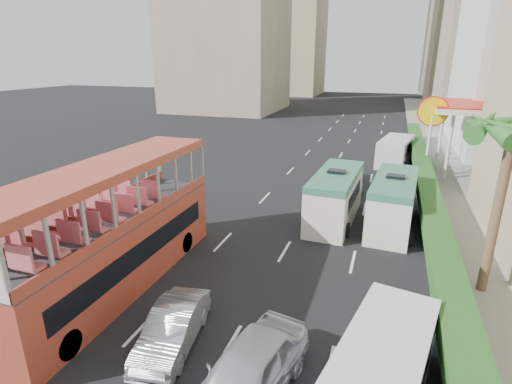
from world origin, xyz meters
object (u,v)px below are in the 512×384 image
at_px(minibus_far, 393,203).
at_px(panel_van_near, 383,369).
at_px(minibus_near, 335,197).
at_px(panel_van_far, 395,151).
at_px(van_asset, 341,186).
at_px(shell_station, 473,139).
at_px(double_decker_bus, 113,228).
at_px(car_silver_lane_a, 174,345).
at_px(palm_tree, 496,213).

xyz_separation_m(minibus_far, panel_van_near, (-0.07, -12.35, -0.39)).
relative_size(minibus_near, panel_van_far, 1.13).
bearing_deg(panel_van_far, minibus_far, -80.14).
distance_m(van_asset, shell_station, 11.71).
relative_size(double_decker_bus, panel_van_near, 2.20).
height_order(van_asset, panel_van_far, panel_van_far).
bearing_deg(minibus_far, car_silver_lane_a, -113.27).
relative_size(minibus_far, panel_van_far, 1.12).
bearing_deg(van_asset, car_silver_lane_a, -110.51).
relative_size(van_asset, panel_van_near, 1.08).
bearing_deg(minibus_far, panel_van_near, -85.88).
bearing_deg(minibus_near, palm_tree, -37.64).
bearing_deg(panel_van_far, panel_van_near, -80.13).
height_order(minibus_far, panel_van_near, minibus_far).
relative_size(double_decker_bus, car_silver_lane_a, 2.80).
relative_size(double_decker_bus, shell_station, 1.38).
bearing_deg(palm_tree, shell_station, 83.40).
bearing_deg(panel_van_near, minibus_near, 115.62).
distance_m(car_silver_lane_a, shell_station, 28.35).
distance_m(minibus_far, palm_tree, 7.02).
xyz_separation_m(minibus_near, panel_van_near, (3.00, -12.22, -0.40)).
height_order(van_asset, panel_van_near, panel_van_near).
bearing_deg(minibus_near, minibus_far, 5.53).
distance_m(van_asset, minibus_far, 7.50).
bearing_deg(car_silver_lane_a, panel_van_far, 67.75).
height_order(van_asset, minibus_far, minibus_far).
relative_size(minibus_near, shell_station, 0.79).
distance_m(panel_van_near, palm_tree, 7.84).
relative_size(minibus_far, panel_van_near, 1.25).
bearing_deg(van_asset, panel_van_near, -91.29).
relative_size(car_silver_lane_a, panel_van_far, 0.71).
height_order(panel_van_near, palm_tree, palm_tree).
xyz_separation_m(car_silver_lane_a, van_asset, (2.93, 18.75, 0.00)).
bearing_deg(minibus_near, car_silver_lane_a, -102.38).
relative_size(panel_van_far, palm_tree, 0.87).
relative_size(car_silver_lane_a, minibus_near, 0.62).
height_order(minibus_near, panel_van_near, minibus_near).
height_order(car_silver_lane_a, panel_van_near, panel_van_near).
xyz_separation_m(double_decker_bus, car_silver_lane_a, (3.90, -2.49, -2.53)).
bearing_deg(minibus_far, minibus_near, -173.17).
height_order(minibus_near, minibus_far, minibus_near).
bearing_deg(shell_station, panel_van_near, -102.64).
height_order(car_silver_lane_a, panel_van_far, panel_van_far).
bearing_deg(van_asset, panel_van_far, 53.83).
bearing_deg(panel_van_near, car_silver_lane_a, -169.00).
xyz_separation_m(panel_van_far, palm_tree, (3.39, -20.10, 2.26)).
distance_m(van_asset, panel_van_near, 19.17).
bearing_deg(panel_van_near, double_decker_bus, 177.71).
relative_size(panel_van_near, palm_tree, 0.78).
bearing_deg(minibus_far, panel_van_far, 94.10).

